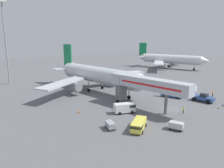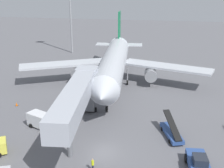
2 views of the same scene
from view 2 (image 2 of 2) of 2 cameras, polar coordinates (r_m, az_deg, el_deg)
The scene contains 8 objects.
ground_plane at distance 37.59m, azimuth -1.87°, elevation -13.81°, with size 300.00×300.00×0.00m, color slate.
airplane_at_gate at distance 59.62m, azimuth 0.39°, elevation 4.46°, with size 41.92×41.77×14.42m.
jet_bridge at distance 39.89m, azimuth -6.97°, elevation -2.33°, with size 5.84×21.56×7.75m.
pushback_tug at distance 35.04m, azimuth 17.37°, elevation -15.46°, with size 3.05×5.99×2.31m.
belt_loader_truck at distance 41.60m, azimuth 12.09°, elevation -9.55°, with size 3.61×6.14×2.94m.
service_van_far_left at distance 43.98m, azimuth -13.97°, elevation -7.24°, with size 5.20×3.58×2.26m.
ground_crew_worker_foreground at distance 34.07m, azimuth -3.97°, elevation -16.05°, with size 0.35×0.35×1.60m.
safety_cone_bravo at distance 53.57m, azimuth -18.95°, elevation -3.90°, with size 0.46×0.46×0.71m.
Camera 2 is at (7.56, -30.52, 20.60)m, focal length 44.70 mm.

